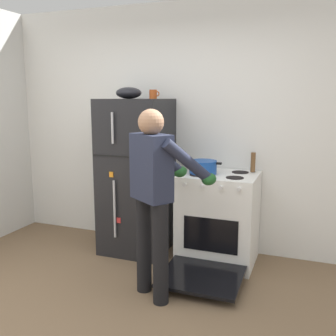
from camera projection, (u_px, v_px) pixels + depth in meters
name	position (u px, v px, depth m)	size (l,w,h in m)	color
ground	(100.00, 335.00, 2.77)	(8.00, 8.00, 0.00)	brown
kitchen_wall_back	(186.00, 128.00, 4.32)	(6.00, 0.10, 2.70)	white
refrigerator	(137.00, 176.00, 4.21)	(0.68, 0.72, 1.67)	black
stove_range	(218.00, 219.00, 3.94)	(0.76, 1.23, 0.93)	white
person_cook	(156.00, 187.00, 3.16)	(0.69, 0.76, 1.60)	black
red_pot	(203.00, 167.00, 3.87)	(0.38, 0.28, 0.13)	#19479E
coffee_mug	(153.00, 94.00, 4.03)	(0.11, 0.08, 0.10)	#B24C1E
pepper_mill	(253.00, 162.00, 3.93)	(0.05, 0.05, 0.20)	brown
mixing_bowl	(129.00, 93.00, 4.08)	(0.27, 0.27, 0.12)	black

